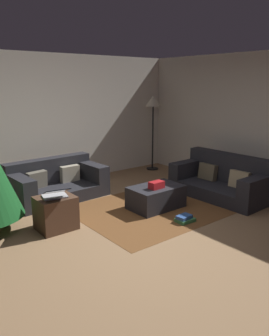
% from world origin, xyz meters
% --- Properties ---
extents(ground_plane, '(6.40, 6.40, 0.00)m').
position_xyz_m(ground_plane, '(0.00, 0.00, 0.00)').
color(ground_plane, '#93704C').
extents(rear_partition, '(6.40, 0.12, 2.60)m').
position_xyz_m(rear_partition, '(0.00, 3.14, 1.30)').
color(rear_partition, silver).
rests_on(rear_partition, ground_plane).
extents(couch_left, '(1.70, 0.98, 0.69)m').
position_xyz_m(couch_left, '(-0.18, 2.24, 0.27)').
color(couch_left, '#26262B').
rests_on(couch_left, ground_plane).
extents(couch_right, '(0.89, 1.77, 0.76)m').
position_xyz_m(couch_right, '(2.25, 0.39, 0.29)').
color(couch_right, '#26262B').
rests_on(couch_right, ground_plane).
extents(ottoman, '(0.88, 0.57, 0.37)m').
position_xyz_m(ottoman, '(0.88, 0.69, 0.19)').
color(ottoman, '#26262B').
rests_on(ottoman, ground_plane).
extents(gift_box, '(0.25, 0.15, 0.12)m').
position_xyz_m(gift_box, '(0.81, 0.61, 0.43)').
color(gift_box, red).
rests_on(gift_box, ottoman).
extents(tv_remote, '(0.06, 0.16, 0.02)m').
position_xyz_m(tv_remote, '(0.84, 0.63, 0.38)').
color(tv_remote, black).
rests_on(tv_remote, ottoman).
extents(side_table, '(0.52, 0.44, 0.48)m').
position_xyz_m(side_table, '(-0.81, 0.95, 0.24)').
color(side_table, '#4C3323').
rests_on(side_table, ground_plane).
extents(laptop, '(0.41, 0.48, 0.19)m').
position_xyz_m(laptop, '(-0.82, 0.88, 0.54)').
color(laptop, silver).
rests_on(laptop, side_table).
extents(book_stack, '(0.29, 0.21, 0.11)m').
position_xyz_m(book_stack, '(0.81, -0.03, 0.05)').
color(book_stack, '#387A47').
rests_on(book_stack, ground_plane).
extents(corner_lamp, '(0.36, 0.36, 1.74)m').
position_xyz_m(corner_lamp, '(2.57, 2.70, 1.49)').
color(corner_lamp, black).
rests_on(corner_lamp, ground_plane).
extents(area_rug, '(2.60, 2.00, 0.01)m').
position_xyz_m(area_rug, '(0.88, 0.69, 0.00)').
color(area_rug, brown).
rests_on(area_rug, ground_plane).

